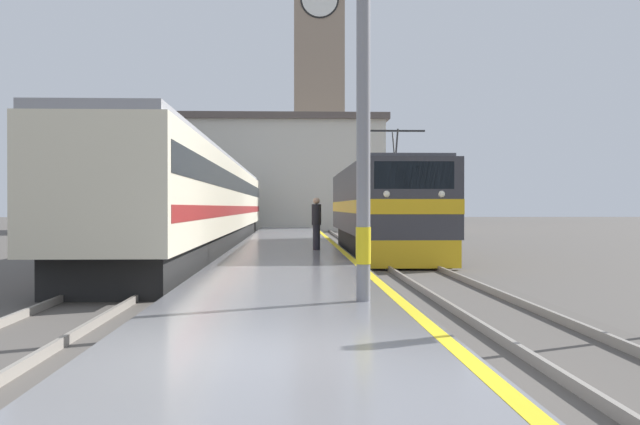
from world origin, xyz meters
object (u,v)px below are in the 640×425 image
object	(u,v)px
locomotive_train	(381,209)
catenary_mast	(370,35)
passenger_train	(208,202)
clock_tower	(319,67)
person_on_platform	(316,222)

from	to	relation	value
locomotive_train	catenary_mast	distance (m)	17.50
passenger_train	clock_tower	xyz separation A→B (m)	(6.31, 36.77, 12.92)
clock_tower	passenger_train	bearing A→B (deg)	-99.73
catenary_mast	clock_tower	size ratio (longest dim) A/B	0.30
locomotive_train	clock_tower	xyz separation A→B (m)	(-0.94, 41.08, 13.20)
locomotive_train	clock_tower	bearing A→B (deg)	91.31
person_on_platform	locomotive_train	bearing A→B (deg)	45.44
person_on_platform	clock_tower	xyz separation A→B (m)	(1.69, 43.76, 13.67)
passenger_train	person_on_platform	size ratio (longest dim) A/B	21.14
locomotive_train	passenger_train	size ratio (longest dim) A/B	0.40
catenary_mast	passenger_train	bearing A→B (deg)	103.12
catenary_mast	person_on_platform	size ratio (longest dim) A/B	4.58
catenary_mast	person_on_platform	distance (m)	14.82
locomotive_train	catenary_mast	size ratio (longest dim) A/B	1.86
catenary_mast	person_on_platform	xyz separation A→B (m)	(-0.38, 14.44, -3.32)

